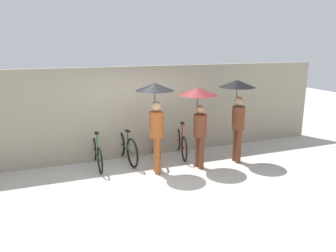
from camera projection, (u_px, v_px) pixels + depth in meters
ground_plane at (161, 183)px, 7.22m from camera, size 30.00×30.00×0.00m
back_wall at (135, 112)px, 8.74m from camera, size 11.44×0.12×2.43m
parked_bicycle_0 at (97, 153)px, 8.15m from camera, size 0.44×1.65×0.99m
parked_bicycle_1 at (126, 147)px, 8.48m from camera, size 0.44×1.71×1.01m
parked_bicycle_2 at (155, 145)px, 8.67m from camera, size 0.53×1.78×1.00m
parked_bicycle_3 at (181, 143)px, 8.96m from camera, size 0.52×1.61×0.97m
pedestrian_leading at (155, 106)px, 7.51m from camera, size 0.89×0.89×2.13m
pedestrian_center at (198, 106)px, 7.85m from camera, size 0.95×0.95×1.98m
pedestrian_trailing at (238, 100)px, 8.23m from camera, size 0.91×0.91×2.11m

